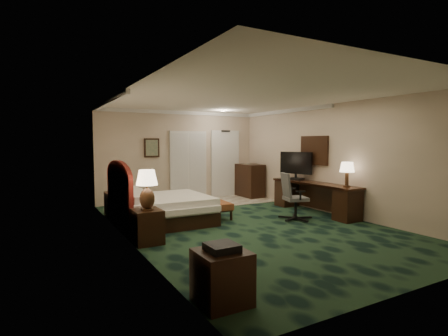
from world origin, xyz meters
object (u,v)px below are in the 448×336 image
side_table (222,277)px  tv (296,166)px  desk (314,197)px  minibar (250,181)px  bed (165,210)px  bed_bench (216,209)px  desk_chair (296,196)px  lamp_far (117,179)px  lamp_near (147,190)px  nightstand_near (147,226)px  nightstand_far (116,204)px

side_table → tv: (4.42, 3.95, 0.84)m
desk → minibar: (-0.02, 2.90, 0.15)m
bed → bed_bench: size_ratio=1.62×
bed_bench → side_table: size_ratio=1.96×
desk_chair → bed_bench: bearing=158.4°
bed_bench → side_table: bearing=-113.1°
desk_chair → lamp_far: bearing=163.1°
bed → minibar: (3.64, 2.19, 0.23)m
desk → desk_chair: desk_chair is taller
side_table → desk: desk is taller
bed → lamp_near: size_ratio=2.66×
lamp_near → tv: 4.66m
nightstand_near → bed_bench: (2.03, 1.31, -0.10)m
lamp_far → side_table: (0.03, -5.14, -0.61)m
bed → tv: (3.69, 0.01, 0.84)m
nightstand_far → bed_bench: bearing=-31.1°
side_table → minibar: minibar is taller
desk → bed: bearing=169.0°
bed_bench → bed: bearing=-175.9°
nightstand_near → tv: bearing=16.3°
tv → lamp_far: bearing=148.2°
tv → desk_chair: (-0.99, -1.16, -0.59)m
bed → desk: desk is taller
desk → minibar: size_ratio=2.50×
lamp_near → bed: bearing=59.7°
desk → nightstand_near: bearing=-172.6°
nightstand_far → tv: 4.71m
lamp_far → minibar: lamp_far is taller
bed_bench → side_table: (-1.99, -3.95, 0.10)m
minibar → desk: bearing=-89.5°
nightstand_far → minibar: (4.42, 0.95, 0.24)m
nightstand_far → desk: desk is taller
side_table → desk_chair: desk_chair is taller
nightstand_near → desk: 4.48m
bed → nightstand_near: bearing=-120.9°
bed_bench → tv: 2.60m
tv → nightstand_near: bearing=179.4°
nightstand_far → desk: size_ratio=0.22×
lamp_far → desk: lamp_far is taller
nightstand_near → nightstand_far: 2.54m
nightstand_near → bed_bench: bearing=32.7°
tv → minibar: tv is taller
lamp_far → bed_bench: lamp_far is taller
lamp_far → side_table: 5.17m
bed_bench → desk: size_ratio=0.44×
bed → lamp_near: lamp_near is taller
lamp_near → minibar: lamp_near is taller
bed → nightstand_near: 1.51m
nightstand_far → desk_chair: bearing=-34.5°
lamp_far → desk: (4.42, -1.91, -0.53)m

